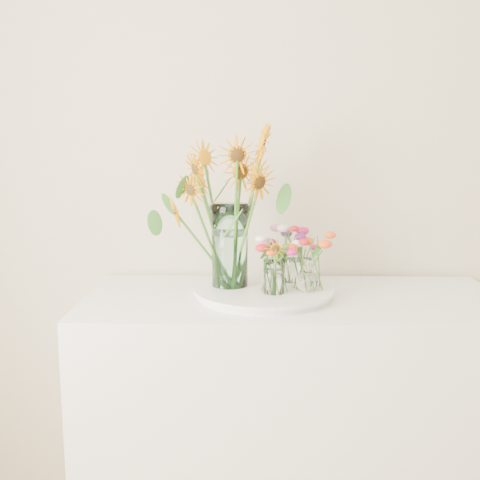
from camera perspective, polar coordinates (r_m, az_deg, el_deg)
The scene contains 10 objects.
counter at distance 2.20m, azimuth 4.80°, elevation -16.75°, with size 1.40×0.60×0.90m, color white.
tray at distance 2.03m, azimuth 2.26°, elevation -5.05°, with size 0.45×0.45×0.03m, color white.
mason_jar at distance 2.03m, azimuth -0.97°, elevation -0.54°, with size 0.12×0.12×0.29m, color #BEFBF1.
sunflower_bouquet at distance 2.01m, azimuth -0.98°, elevation 3.13°, with size 0.76×0.76×0.55m, color orange, non-canonical shape.
small_vase_a at distance 1.95m, azimuth 3.25°, elevation -3.51°, with size 0.07×0.07×0.12m, color white.
wildflower_posy_a at distance 1.94m, azimuth 3.26°, elevation -2.22°, with size 0.21×0.21×0.21m, color #F64E15, non-canonical shape.
small_vase_b at distance 2.00m, azimuth 6.46°, elevation -3.27°, with size 0.08×0.08×0.12m, color white, non-canonical shape.
wildflower_posy_b at distance 1.99m, azimuth 6.48°, elevation -2.01°, with size 0.21×0.21×0.21m, color #F64E15, non-canonical shape.
small_vase_c at distance 2.11m, azimuth 4.96°, elevation -2.41°, with size 0.07×0.07×0.12m, color white.
wildflower_posy_c at distance 2.10m, azimuth 4.98°, elevation -1.21°, with size 0.20×0.20×0.21m, color #F64E15, non-canonical shape.
Camera 1 is at (-0.47, -0.03, 1.44)m, focal length 45.00 mm.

